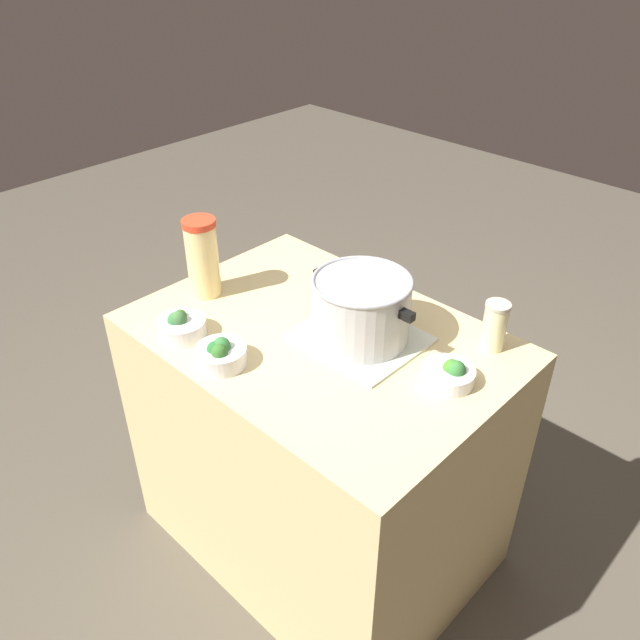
{
  "coord_description": "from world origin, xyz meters",
  "views": [
    {
      "loc": [
        1.06,
        -1.1,
        1.96
      ],
      "look_at": [
        0.0,
        0.0,
        0.94
      ],
      "focal_mm": 36.24,
      "sensor_mm": 36.0,
      "label": 1
    }
  ],
  "objects": [
    {
      "name": "broccoli_bowl_front",
      "position": [
        0.39,
        0.08,
        0.92
      ],
      "size": [
        0.14,
        0.14,
        0.07
      ],
      "color": "silver",
      "rests_on": "counter_slab"
    },
    {
      "name": "cooking_pot",
      "position": [
        0.1,
        0.06,
        1.0
      ],
      "size": [
        0.35,
        0.28,
        0.19
      ],
      "color": "#B7B7BC",
      "rests_on": "dish_cloth"
    },
    {
      "name": "mason_jar",
      "position": [
        0.39,
        0.29,
        0.97
      ],
      "size": [
        0.07,
        0.07,
        0.14
      ],
      "color": "beige",
      "rests_on": "counter_slab"
    },
    {
      "name": "broccoli_bowl_back",
      "position": [
        -0.1,
        -0.28,
        0.93
      ],
      "size": [
        0.14,
        0.14,
        0.08
      ],
      "color": "silver",
      "rests_on": "counter_slab"
    },
    {
      "name": "ground_plane",
      "position": [
        0.0,
        0.0,
        0.0
      ],
      "size": [
        8.0,
        8.0,
        0.0
      ],
      "primitive_type": "plane",
      "color": "#514A3E"
    },
    {
      "name": "broccoli_bowl_center",
      "position": [
        -0.28,
        -0.28,
        0.92
      ],
      "size": [
        0.14,
        0.14,
        0.08
      ],
      "color": "silver",
      "rests_on": "counter_slab"
    },
    {
      "name": "counter_slab",
      "position": [
        0.0,
        0.0,
        0.45
      ],
      "size": [
        1.08,
        0.77,
        0.89
      ],
      "primitive_type": "cube",
      "color": "#D2BD80",
      "rests_on": "ground_plane"
    },
    {
      "name": "lemonade_pitcher",
      "position": [
        -0.42,
        -0.08,
        1.02
      ],
      "size": [
        0.1,
        0.1,
        0.25
      ],
      "color": "#F9D98F",
      "rests_on": "counter_slab"
    },
    {
      "name": "dish_cloth",
      "position": [
        0.1,
        0.06,
        0.9
      ],
      "size": [
        0.34,
        0.3,
        0.01
      ],
      "primitive_type": "cube",
      "color": "beige",
      "rests_on": "counter_slab"
    }
  ]
}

